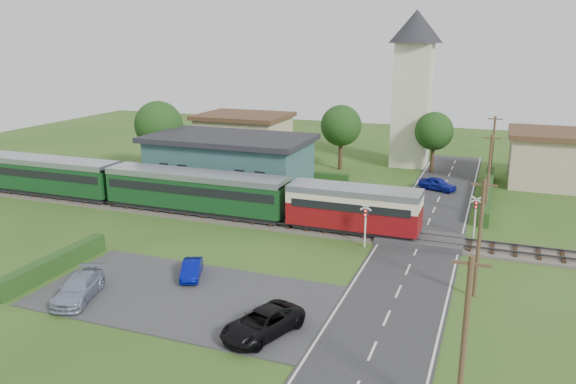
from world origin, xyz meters
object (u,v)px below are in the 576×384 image
(car_park_silver, at_px, (79,288))
(car_park_dark, at_px, (262,323))
(pedestrian_far, at_px, (162,184))
(equipment_hut, at_px, (127,177))
(train, at_px, (163,187))
(church_tower, at_px, (414,77))
(crossing_signal_near, at_px, (365,219))
(crossing_signal_far, at_px, (476,211))
(car_on_road, at_px, (437,184))
(house_east, at_px, (553,158))
(station_building, at_px, (230,162))
(pedestrian_near, at_px, (291,200))
(house_west, at_px, (244,136))
(car_park_blue, at_px, (192,269))

(car_park_silver, xyz_separation_m, car_park_dark, (11.40, 0.00, -0.00))
(car_park_silver, height_order, pedestrian_far, pedestrian_far)
(equipment_hut, xyz_separation_m, pedestrian_far, (3.76, 0.19, -0.35))
(train, bearing_deg, church_tower, 57.04)
(crossing_signal_near, xyz_separation_m, crossing_signal_far, (7.20, 4.80, 0.00))
(car_on_road, bearing_deg, car_park_silver, 174.79)
(house_east, distance_m, car_on_road, 12.60)
(station_building, bearing_deg, car_park_dark, -60.37)
(pedestrian_near, bearing_deg, equipment_hut, 13.63)
(train, distance_m, house_east, 38.72)
(house_west, distance_m, house_east, 35.01)
(equipment_hut, distance_m, church_tower, 33.48)
(house_east, distance_m, car_park_blue, 40.43)
(equipment_hut, xyz_separation_m, house_west, (3.00, 19.80, 1.04))
(station_building, xyz_separation_m, crossing_signal_far, (23.60, -6.60, -0.55))
(equipment_hut, xyz_separation_m, pedestrian_near, (16.62, 0.02, -0.56))
(train, bearing_deg, equipment_hut, 152.48)
(equipment_hut, height_order, pedestrian_far, equipment_hut)
(train, relative_size, crossing_signal_far, 13.18)
(house_west, bearing_deg, train, -82.22)
(car_on_road, bearing_deg, house_east, -35.75)
(train, xyz_separation_m, crossing_signal_far, (25.46, 2.39, -0.04))
(train, height_order, car_park_dark, train)
(station_building, height_order, car_park_blue, station_building)
(station_building, distance_m, crossing_signal_near, 19.98)
(car_on_road, xyz_separation_m, car_park_blue, (-11.92, -26.93, -0.09))
(car_park_silver, bearing_deg, house_east, 37.74)
(crossing_signal_near, xyz_separation_m, car_park_dark, (-1.90, -14.09, -1.41))
(station_building, relative_size, car_on_road, 4.31)
(church_tower, height_order, car_park_dark, church_tower)
(station_building, distance_m, car_on_road, 20.61)
(pedestrian_far, bearing_deg, crossing_signal_near, -119.46)
(church_tower, bearing_deg, station_building, -131.41)
(station_building, bearing_deg, house_east, 23.44)
(house_east, bearing_deg, crossing_signal_near, -119.13)
(crossing_signal_far, bearing_deg, car_park_dark, -115.72)
(equipment_hut, height_order, crossing_signal_far, crossing_signal_far)
(house_east, xyz_separation_m, car_park_dark, (-15.50, -38.50, -2.07))
(car_park_blue, bearing_deg, crossing_signal_near, 22.97)
(house_west, xyz_separation_m, car_park_dark, (19.50, -39.50, -2.06))
(station_building, xyz_separation_m, house_west, (-5.00, 14.01, 0.10))
(house_west, bearing_deg, car_on_road, -17.30)
(crossing_signal_far, bearing_deg, house_east, 71.92)
(crossing_signal_near, bearing_deg, car_park_silver, -133.35)
(car_on_road, height_order, pedestrian_far, pedestrian_far)
(church_tower, bearing_deg, house_west, -171.47)
(equipment_hut, height_order, house_east, house_east)
(car_park_blue, distance_m, pedestrian_far, 19.07)
(station_building, distance_m, car_park_silver, 25.76)
(house_east, xyz_separation_m, car_park_silver, (-26.90, -38.50, -2.07))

